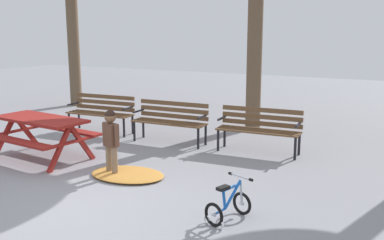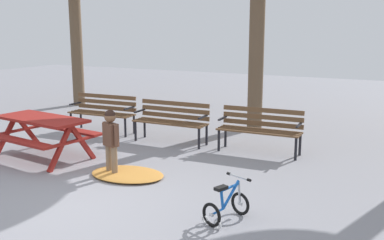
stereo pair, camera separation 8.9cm
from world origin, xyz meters
name	(u,v)px [view 1 (the left image)]	position (x,y,z in m)	size (l,w,h in m)	color
ground	(65,206)	(0.00, 0.00, 0.00)	(36.00, 36.00, 0.00)	gray
picnic_table	(41,127)	(-1.95, 1.52, 0.59)	(1.94, 1.54, 0.79)	maroon
park_bench_far_left	(102,110)	(-2.37, 3.78, 0.51)	(1.62, 0.55, 0.85)	brown
park_bench_left	(171,118)	(-0.47, 3.67, 0.51)	(1.61, 0.50, 0.85)	brown
park_bench_right	(259,126)	(1.43, 3.79, 0.51)	(1.62, 0.54, 0.85)	brown
child_standing	(111,137)	(-0.22, 1.32, 0.64)	(0.39, 0.24, 1.09)	#7F664C
kids_bicycle	(228,205)	(2.14, 0.58, 0.20)	(0.51, 0.63, 0.54)	black
leaf_pile	(128,174)	(0.03, 1.40, 0.04)	(1.24, 0.87, 0.07)	#C68438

